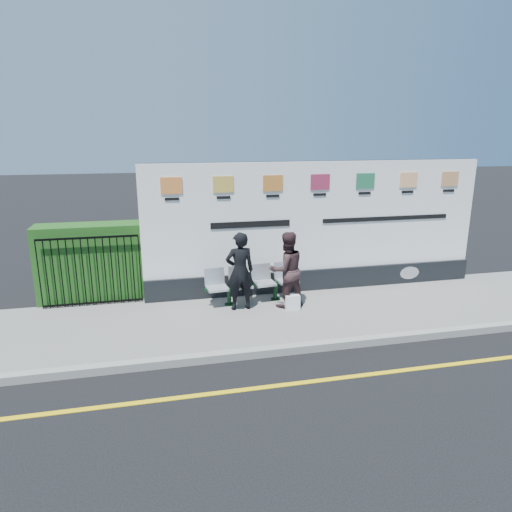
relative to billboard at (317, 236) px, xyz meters
The scene contains 12 objects.
ground 4.13m from the billboard, 97.40° to the right, with size 80.00×80.00×0.00m, color black.
pavement 1.98m from the billboard, 110.32° to the right, with size 14.00×3.00×0.12m, color slate.
kerb 3.19m from the billboard, 99.95° to the right, with size 14.00×0.18×0.14m, color gray.
yellow_line 4.13m from the billboard, 97.40° to the right, with size 14.00×0.10×0.01m, color yellow.
billboard is the anchor object (origin of this frame).
hedge 5.11m from the billboard, behind, with size 2.35×0.70×1.70m, color #1F5118.
railing 5.10m from the billboard, behind, with size 2.05×0.06×1.54m, color black, non-canonical shape.
bench 2.06m from the billboard, 160.94° to the right, with size 2.04×0.54×0.44m, color silver, non-canonical shape.
woman_left 2.25m from the billboard, 155.77° to the right, with size 0.61×0.40×1.67m, color black.
woman_right 1.47m from the billboard, 136.64° to the right, with size 0.79×0.62×1.63m, color #382526.
handbag_brown 2.15m from the billboard, 162.75° to the right, with size 0.28×0.12×0.22m, color black.
carrier_bag_white 1.87m from the billboard, 129.10° to the right, with size 0.31×0.18×0.31m, color white.
Camera 1 is at (-3.17, -5.98, 3.74)m, focal length 32.00 mm.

